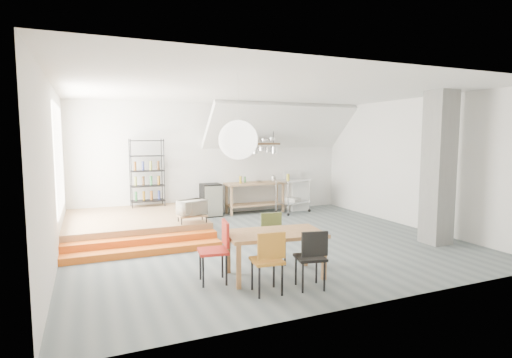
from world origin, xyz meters
name	(u,v)px	position (x,y,z in m)	size (l,w,h in m)	color
floor	(265,242)	(0.00, 0.00, 0.00)	(8.00, 8.00, 0.00)	slate
wall_back	(216,159)	(0.00, 3.50, 1.60)	(8.00, 0.04, 3.20)	silver
wall_left	(53,175)	(-4.00, 0.00, 1.60)	(0.04, 7.00, 3.20)	silver
wall_right	(411,163)	(4.00, 0.00, 1.60)	(0.04, 7.00, 3.20)	silver
ceiling	(265,91)	(0.00, 0.00, 3.20)	(8.00, 7.00, 0.02)	white
slope_ceiling	(280,127)	(1.80, 2.90, 2.55)	(4.40, 1.80, 0.15)	white
window_pane	(59,159)	(-3.98, 1.50, 1.80)	(0.02, 2.50, 2.20)	white
platform	(134,224)	(-2.50, 2.00, 0.20)	(3.00, 3.00, 0.40)	#A17E50
step_lower	(145,251)	(-2.50, 0.05, 0.07)	(3.00, 0.35, 0.13)	orange
step_upper	(143,243)	(-2.50, 0.40, 0.13)	(3.00, 0.35, 0.27)	orange
concrete_column	(438,168)	(3.30, -1.50, 1.60)	(0.50, 0.50, 3.20)	slate
kitchen_counter	(255,192)	(1.10, 3.15, 0.63)	(1.80, 0.60, 0.91)	#A17E50
stove	(296,194)	(2.50, 3.16, 0.48)	(0.60, 0.60, 1.18)	white
pot_rack	(259,146)	(1.13, 2.92, 1.98)	(1.20, 0.50, 1.43)	#3A2517
wire_shelving	(147,172)	(-2.00, 3.20, 1.33)	(0.88, 0.38, 1.80)	black
microwave_shelf	(192,215)	(-1.40, 0.75, 0.55)	(0.60, 0.40, 0.16)	#A17E50
paper_lantern	(238,140)	(-1.32, -1.94, 2.20)	(0.60, 0.60, 0.60)	white
dining_table	(275,237)	(-0.73, -2.01, 0.65)	(1.63, 1.04, 0.73)	brown
chair_mustard	(269,257)	(-1.14, -2.66, 0.56)	(0.46, 0.46, 0.93)	#A9691D
chair_black	(312,254)	(-0.48, -2.74, 0.54)	(0.48, 0.48, 0.90)	black
chair_olive	(273,233)	(-0.45, -1.34, 0.53)	(0.47, 0.47, 0.88)	#5C6731
chair_red	(218,246)	(-1.65, -1.90, 0.57)	(0.50, 0.50, 0.96)	red
rolling_cart	(293,191)	(2.13, 2.70, 0.65)	(1.13, 0.85, 1.00)	silver
mini_fridge	(211,200)	(-0.25, 3.20, 0.46)	(0.54, 0.54, 0.92)	black
microwave	(192,207)	(-1.40, 0.75, 0.73)	(0.58, 0.39, 0.32)	beige
bowl	(259,182)	(1.22, 3.10, 0.93)	(0.20, 0.20, 0.05)	silver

